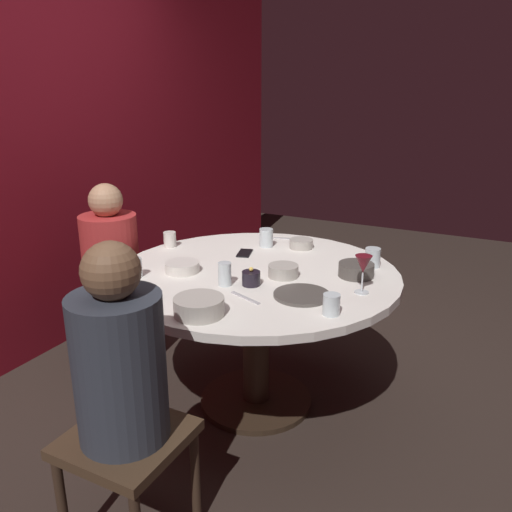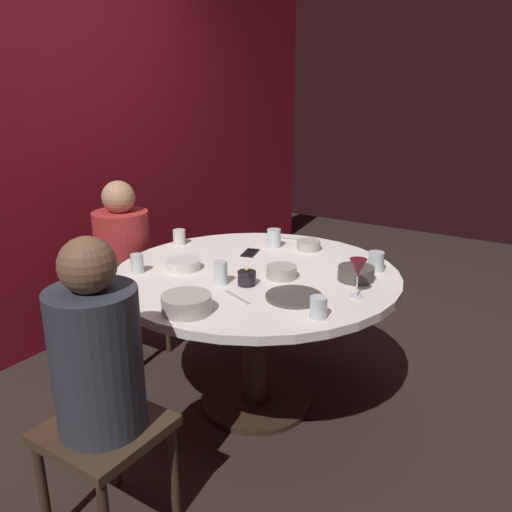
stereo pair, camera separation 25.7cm
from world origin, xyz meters
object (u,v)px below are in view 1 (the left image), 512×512
object	(u,v)px
bowl_sauce_side	(283,271)
bowl_rice_portion	(182,267)
dinner_plate	(302,295)
bowl_small_white	(199,306)
cell_phone	(245,253)
cup_near_candle	(373,258)
dining_table	(256,297)
cup_by_right_diner	(331,304)
cup_by_left_diner	(136,268)
cup_center_front	(266,238)
seated_diner_back	(111,256)
cup_far_edge	(225,274)
bowl_serving_large	(301,244)
seated_diner_left	(120,370)
wine_glass	(363,266)
bowl_salad_center	(356,270)
cup_beside_wine	(170,239)
candle_holder	(251,278)

from	to	relation	value
bowl_sauce_side	bowl_rice_portion	size ratio (longest dim) A/B	0.86
dinner_plate	bowl_small_white	distance (m)	0.48
cell_phone	cup_near_candle	size ratio (longest dim) A/B	1.42
dining_table	bowl_small_white	world-z (taller)	bowl_small_white
dining_table	cup_by_right_diner	bearing A→B (deg)	-122.48
bowl_sauce_side	cup_by_left_diner	size ratio (longest dim) A/B	1.56
cup_center_front	bowl_rice_portion	bearing A→B (deg)	162.51
seated_diner_back	cup_far_edge	size ratio (longest dim) A/B	10.19
bowl_serving_large	bowl_sauce_side	size ratio (longest dim) A/B	0.91
seated_diner_left	bowl_small_white	distance (m)	0.45
dining_table	wine_glass	world-z (taller)	wine_glass
dinner_plate	bowl_salad_center	world-z (taller)	bowl_salad_center
dining_table	seated_diner_back	xyz separation A→B (m)	(0.00, 0.96, 0.08)
cup_by_right_diner	cup_center_front	distance (m)	0.98
cup_by_left_diner	cup_beside_wine	xyz separation A→B (m)	(0.48, 0.15, -0.00)
candle_holder	cup_beside_wine	distance (m)	0.77
bowl_serving_large	cup_by_left_diner	size ratio (longest dim) A/B	1.42
bowl_serving_large	cup_by_right_diner	bearing A→B (deg)	-150.00
bowl_small_white	cup_beside_wine	size ratio (longest dim) A/B	2.38
seated_diner_back	cup_beside_wine	size ratio (longest dim) A/B	12.95
bowl_sauce_side	cup_center_front	world-z (taller)	cup_center_front
bowl_rice_portion	cup_center_front	distance (m)	0.61
seated_diner_left	cup_near_candle	distance (m)	1.44
cup_by_right_diner	cup_far_edge	xyz separation A→B (m)	(0.09, 0.55, 0.01)
wine_glass	dining_table	bearing A→B (deg)	85.83
seated_diner_left	bowl_rice_portion	bearing A→B (deg)	21.20
cup_far_edge	wine_glass	bearing A→B (deg)	-71.64
seated_diner_back	cup_by_left_diner	world-z (taller)	seated_diner_back
cup_center_front	cup_beside_wine	bearing A→B (deg)	117.77
wine_glass	cup_by_right_diner	bearing A→B (deg)	170.99
candle_holder	cup_by_left_diner	xyz separation A→B (m)	(-0.16, 0.55, 0.01)
bowl_salad_center	bowl_rice_portion	xyz separation A→B (m)	(-0.33, 0.79, -0.01)
bowl_serving_large	cup_by_right_diner	xyz separation A→B (m)	(-0.79, -0.46, 0.02)
bowl_small_white	seated_diner_back	bearing A→B (deg)	60.05
cup_by_right_diner	bowl_rice_portion	bearing A→B (deg)	79.85
dinner_plate	cup_beside_wine	xyz separation A→B (m)	(0.35, 0.96, 0.04)
bowl_salad_center	bowl_small_white	xyz separation A→B (m)	(-0.73, 0.43, 0.00)
seated_diner_back	bowl_small_white	bearing A→B (deg)	-29.95
bowl_small_white	seated_diner_left	bearing A→B (deg)	175.69
seated_diner_back	cup_center_front	world-z (taller)	seated_diner_back
wine_glass	bowl_serving_large	size ratio (longest dim) A/B	1.32
cell_phone	bowl_serving_large	distance (m)	0.34
dinner_plate	bowl_small_white	size ratio (longest dim) A/B	1.22
cell_phone	cup_beside_wine	bearing A→B (deg)	-7.31
wine_glass	bowl_rice_portion	size ratio (longest dim) A/B	1.03
bowl_rice_portion	bowl_salad_center	bearing A→B (deg)	-67.28
seated_diner_left	cup_near_candle	world-z (taller)	seated_diner_left
bowl_salad_center	dinner_plate	bearing A→B (deg)	158.92
dining_table	cell_phone	distance (m)	0.33
seated_diner_left	bowl_rice_portion	world-z (taller)	seated_diner_left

